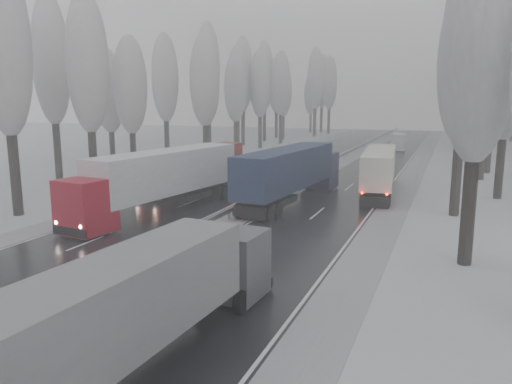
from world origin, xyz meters
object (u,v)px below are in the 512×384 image
Objects in this scene: truck_red_red at (198,164)px; truck_red_white at (158,178)px; truck_blue_box at (293,171)px; truck_grey_tarp at (129,309)px; box_truck_distant at (398,142)px; truck_cream_box at (380,167)px.

truck_red_white is at bearing -72.81° from truck_red_red.
truck_red_red is (-10.49, 3.63, -0.40)m from truck_blue_box.
truck_blue_box is at bearing -15.20° from truck_red_red.
truck_grey_tarp reaches higher than truck_red_red.
box_truck_distant is at bearing 86.13° from truck_red_white.
truck_red_red is (-13.80, 30.20, -0.01)m from truck_grey_tarp.
truck_grey_tarp is at bearing -51.84° from truck_red_white.
box_truck_distant is at bearing 76.08° from truck_red_red.
truck_blue_box reaches higher than truck_red_red.
box_truck_distant is (3.47, 47.08, -1.20)m from truck_blue_box.
truck_blue_box is at bearing -135.47° from truck_cream_box.
truck_blue_box reaches higher than truck_grey_tarp.
truck_grey_tarp is 26.78m from truck_blue_box.
truck_red_white is (-11.35, -54.48, 1.25)m from box_truck_distant.
truck_grey_tarp is at bearing -95.13° from box_truck_distant.
truck_grey_tarp is 0.83× the size of truck_red_white.
truck_cream_box is at bearing 54.11° from truck_red_white.
box_truck_distant is 45.65m from truck_red_red.
truck_grey_tarp is 73.66m from box_truck_distant.
truck_blue_box is 9.17m from truck_cream_box.
truck_cream_box reaches higher than box_truck_distant.
truck_cream_box is at bearing 15.49° from truck_red_red.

